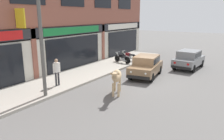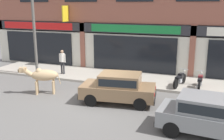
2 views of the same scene
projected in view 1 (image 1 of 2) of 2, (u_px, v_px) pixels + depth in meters
name	position (u px, v px, depth m)	size (l,w,h in m)	color
ground_plane	(138.00, 79.00, 14.65)	(90.00, 90.00, 0.00)	#605E5B
sidewalk	(92.00, 70.00, 16.67)	(19.00, 3.34, 0.14)	#A8A093
shop_building	(71.00, 15.00, 16.67)	(23.00, 1.40, 8.83)	#8E5142
cow	(116.00, 77.00, 11.59)	(1.97, 1.21, 1.61)	tan
car_0	(146.00, 65.00, 15.14)	(3.76, 2.09, 1.46)	black
car_1	(189.00, 58.00, 17.43)	(3.69, 1.83, 1.46)	black
motorcycle_0	(122.00, 58.00, 18.99)	(0.68, 1.78, 0.88)	black
motorcycle_1	(129.00, 56.00, 19.83)	(0.52, 1.81, 0.88)	black
pedestrian	(57.00, 69.00, 12.66)	(0.50, 0.32, 1.60)	#2D2D33
utility_pole	(42.00, 44.00, 10.64)	(0.18, 0.18, 5.29)	#595651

